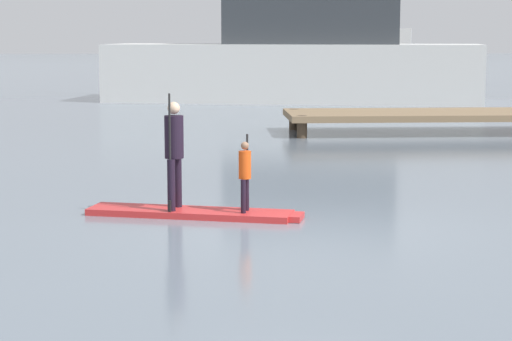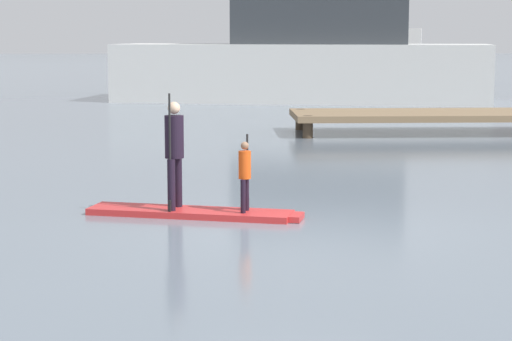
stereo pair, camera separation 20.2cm
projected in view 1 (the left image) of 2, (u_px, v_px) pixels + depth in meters
The scene contains 7 objects.
ground_plane at pixel (298, 231), 13.32m from camera, with size 240.00×240.00×0.00m, color slate.
paddleboard_near at pixel (194, 213), 14.41m from camera, with size 3.39×1.51×0.10m.
paddler_adult at pixel (174, 148), 14.32m from camera, with size 0.36×0.51×1.81m.
paddler_child_solo at pixel (245, 173), 14.16m from camera, with size 0.23×0.38×1.18m.
fishing_boat_white_large at pixel (299, 51), 38.65m from camera, with size 15.91×7.57×13.89m.
fishing_boat_green_midground at pixel (384, 63), 53.64m from camera, with size 9.19×4.59×6.55m.
floating_dock at pixel (490, 115), 26.55m from camera, with size 11.63×2.80×0.61m.
Camera 1 is at (-1.38, -12.99, 2.80)m, focal length 65.35 mm.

